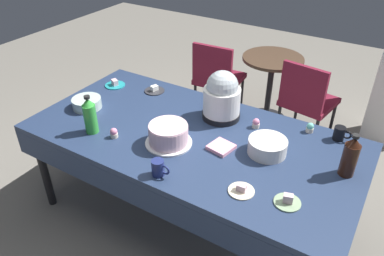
{
  "coord_description": "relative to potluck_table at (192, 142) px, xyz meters",
  "views": [
    {
      "loc": [
        1.08,
        -1.75,
        2.14
      ],
      "look_at": [
        0.0,
        0.0,
        0.8
      ],
      "focal_mm": 35.09,
      "sensor_mm": 36.0,
      "label": 1
    }
  ],
  "objects": [
    {
      "name": "ground",
      "position": [
        0.0,
        0.0,
        -0.69
      ],
      "size": [
        9.0,
        9.0,
        0.0
      ],
      "primitive_type": "plane",
      "color": "slate"
    },
    {
      "name": "potluck_table",
      "position": [
        0.0,
        0.0,
        0.0
      ],
      "size": [
        2.2,
        1.1,
        0.75
      ],
      "color": "navy",
      "rests_on": "ground"
    },
    {
      "name": "frosted_layer_cake",
      "position": [
        -0.07,
        -0.17,
        0.13
      ],
      "size": [
        0.3,
        0.3,
        0.14
      ],
      "color": "silver",
      "rests_on": "potluck_table"
    },
    {
      "name": "slow_cooker",
      "position": [
        0.06,
        0.29,
        0.23
      ],
      "size": [
        0.27,
        0.27,
        0.35
      ],
      "color": "black",
      "rests_on": "potluck_table"
    },
    {
      "name": "glass_salad_bowl",
      "position": [
        -0.85,
        -0.1,
        0.1
      ],
      "size": [
        0.21,
        0.21,
        0.08
      ],
      "primitive_type": "cylinder",
      "color": "#B2C6BC",
      "rests_on": "potluck_table"
    },
    {
      "name": "ceramic_snack_bowl",
      "position": [
        0.5,
        0.07,
        0.11
      ],
      "size": [
        0.24,
        0.24,
        0.1
      ],
      "primitive_type": "cylinder",
      "color": "silver",
      "rests_on": "potluck_table"
    },
    {
      "name": "dessert_plate_teal",
      "position": [
        -0.91,
        0.28,
        0.07
      ],
      "size": [
        0.16,
        0.16,
        0.05
      ],
      "color": "teal",
      "rests_on": "potluck_table"
    },
    {
      "name": "dessert_plate_sage",
      "position": [
        0.76,
        -0.28,
        0.08
      ],
      "size": [
        0.14,
        0.14,
        0.06
      ],
      "color": "#8CA87F",
      "rests_on": "potluck_table"
    },
    {
      "name": "dessert_plate_charcoal",
      "position": [
        -0.58,
        0.37,
        0.07
      ],
      "size": [
        0.16,
        0.16,
        0.05
      ],
      "color": "#2D2D33",
      "rests_on": "potluck_table"
    },
    {
      "name": "dessert_plate_cream",
      "position": [
        0.51,
        -0.33,
        0.07
      ],
      "size": [
        0.14,
        0.14,
        0.05
      ],
      "color": "beige",
      "rests_on": "potluck_table"
    },
    {
      "name": "cupcake_lemon",
      "position": [
        -0.42,
        -0.29,
        0.09
      ],
      "size": [
        0.05,
        0.05,
        0.07
      ],
      "color": "beige",
      "rests_on": "potluck_table"
    },
    {
      "name": "cupcake_cocoa",
      "position": [
        0.65,
        0.44,
        0.09
      ],
      "size": [
        0.05,
        0.05,
        0.07
      ],
      "color": "beige",
      "rests_on": "potluck_table"
    },
    {
      "name": "cupcake_vanilla",
      "position": [
        0.32,
        0.3,
        0.09
      ],
      "size": [
        0.05,
        0.05,
        0.07
      ],
      "color": "beige",
      "rests_on": "potluck_table"
    },
    {
      "name": "soda_bottle_cola",
      "position": [
        0.96,
        0.12,
        0.19
      ],
      "size": [
        0.09,
        0.09,
        0.27
      ],
      "color": "#33190F",
      "rests_on": "potluck_table"
    },
    {
      "name": "soda_bottle_lime_soda",
      "position": [
        -0.59,
        -0.32,
        0.19
      ],
      "size": [
        0.09,
        0.09,
        0.27
      ],
      "color": "green",
      "rests_on": "potluck_table"
    },
    {
      "name": "coffee_mug_navy",
      "position": [
        0.05,
        -0.45,
        0.11
      ],
      "size": [
        0.12,
        0.07,
        0.1
      ],
      "color": "navy",
      "rests_on": "potluck_table"
    },
    {
      "name": "coffee_mug_black",
      "position": [
        0.84,
        0.45,
        0.11
      ],
      "size": [
        0.11,
        0.07,
        0.09
      ],
      "color": "black",
      "rests_on": "potluck_table"
    },
    {
      "name": "paper_napkin_stack",
      "position": [
        0.24,
        -0.04,
        0.07
      ],
      "size": [
        0.16,
        0.16,
        0.02
      ],
      "primitive_type": "cube",
      "rotation": [
        0.0,
        0.0,
        -0.18
      ],
      "color": "pink",
      "rests_on": "potluck_table"
    },
    {
      "name": "maroon_chair_left",
      "position": [
        -0.55,
        1.38,
        -0.2
      ],
      "size": [
        0.46,
        0.46,
        0.85
      ],
      "color": "maroon",
      "rests_on": "ground"
    },
    {
      "name": "maroon_chair_right",
      "position": [
        0.39,
        1.38,
        -0.2
      ],
      "size": [
        0.51,
        0.51,
        0.85
      ],
      "color": "maroon",
      "rests_on": "ground"
    },
    {
      "name": "round_cafe_table",
      "position": [
        -0.05,
        1.6,
        -0.19
      ],
      "size": [
        0.6,
        0.6,
        0.72
      ],
      "color": "#473323",
      "rests_on": "ground"
    }
  ]
}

